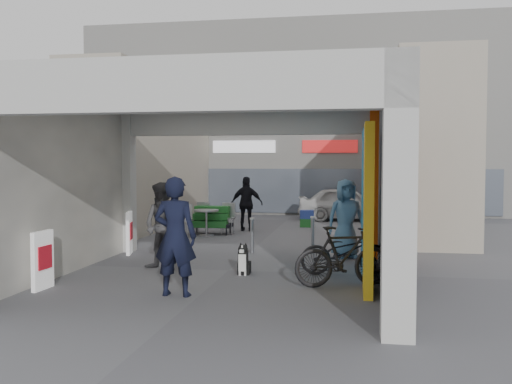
% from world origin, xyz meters
% --- Properties ---
extents(ground, '(90.00, 90.00, 0.00)m').
position_xyz_m(ground, '(0.00, 0.00, 0.00)').
color(ground, '#59595E').
rests_on(ground, ground).
extents(arcade_canopy, '(6.40, 6.45, 6.40)m').
position_xyz_m(arcade_canopy, '(0.54, -0.82, 2.30)').
color(arcade_canopy, '#B6B6B2').
rests_on(arcade_canopy, ground).
extents(far_building, '(18.00, 4.08, 8.00)m').
position_xyz_m(far_building, '(-0.00, 13.99, 3.99)').
color(far_building, silver).
rests_on(far_building, ground).
extents(plaza_bldg_left, '(2.00, 9.00, 5.00)m').
position_xyz_m(plaza_bldg_left, '(-4.50, 7.50, 2.50)').
color(plaza_bldg_left, '#A59989').
rests_on(plaza_bldg_left, ground).
extents(plaza_bldg_right, '(2.00, 9.00, 5.00)m').
position_xyz_m(plaza_bldg_right, '(4.50, 7.50, 2.50)').
color(plaza_bldg_right, '#A59989').
rests_on(plaza_bldg_right, ground).
extents(bollard_left, '(0.09, 0.09, 0.85)m').
position_xyz_m(bollard_left, '(-1.69, 2.29, 0.42)').
color(bollard_left, '#97999F').
rests_on(bollard_left, ground).
extents(bollard_center, '(0.09, 0.09, 0.83)m').
position_xyz_m(bollard_center, '(0.08, 2.22, 0.41)').
color(bollard_center, '#97999F').
rests_on(bollard_center, ground).
extents(bollard_right, '(0.09, 0.09, 0.87)m').
position_xyz_m(bollard_right, '(1.51, 2.34, 0.43)').
color(bollard_right, '#97999F').
rests_on(bollard_right, ground).
extents(advert_board_near, '(0.13, 0.55, 1.00)m').
position_xyz_m(advert_board_near, '(-2.75, -2.20, 0.51)').
color(advert_board_near, white).
rests_on(advert_board_near, ground).
extents(advert_board_far, '(0.22, 0.55, 1.00)m').
position_xyz_m(advert_board_far, '(-2.75, 1.59, 0.51)').
color(advert_board_far, white).
rests_on(advert_board_far, ground).
extents(cafe_set, '(1.54, 1.24, 0.93)m').
position_xyz_m(cafe_set, '(-1.94, 5.46, 0.33)').
color(cafe_set, '#A4A4A9').
rests_on(cafe_set, ground).
extents(produce_stand, '(1.26, 0.68, 0.83)m').
position_xyz_m(produce_stand, '(-1.78, 5.60, 0.33)').
color(produce_stand, black).
rests_on(produce_stand, ground).
extents(crate_stack, '(0.46, 0.36, 0.56)m').
position_xyz_m(crate_stack, '(0.93, 7.95, 0.28)').
color(crate_stack, '#1C611B').
rests_on(crate_stack, ground).
extents(border_collie, '(0.23, 0.45, 0.63)m').
position_xyz_m(border_collie, '(0.38, -0.36, 0.25)').
color(border_collie, black).
rests_on(border_collie, ground).
extents(man_with_dog, '(0.72, 0.48, 1.94)m').
position_xyz_m(man_with_dog, '(-0.38, -2.26, 0.97)').
color(man_with_dog, black).
rests_on(man_with_dog, ground).
extents(man_back_turned, '(0.99, 0.85, 1.76)m').
position_xyz_m(man_back_turned, '(-1.30, -0.16, 0.88)').
color(man_back_turned, '#3D3C3F').
rests_on(man_back_turned, ground).
extents(man_elderly, '(1.01, 0.83, 1.78)m').
position_xyz_m(man_elderly, '(2.29, 1.98, 0.89)').
color(man_elderly, '#5A8AAF').
rests_on(man_elderly, ground).
extents(man_crates, '(1.02, 0.47, 1.71)m').
position_xyz_m(man_crates, '(-0.86, 6.53, 0.86)').
color(man_crates, black).
rests_on(man_crates, ground).
extents(bicycle_front, '(1.80, 0.97, 0.90)m').
position_xyz_m(bicycle_front, '(2.30, -0.02, 0.45)').
color(bicycle_front, black).
rests_on(bicycle_front, ground).
extents(bicycle_rear, '(1.83, 1.09, 1.06)m').
position_xyz_m(bicycle_rear, '(2.30, -1.11, 0.53)').
color(bicycle_rear, black).
rests_on(bicycle_rear, ground).
extents(white_van, '(3.75, 1.66, 1.25)m').
position_xyz_m(white_van, '(2.24, 10.38, 0.63)').
color(white_van, silver).
rests_on(white_van, ground).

